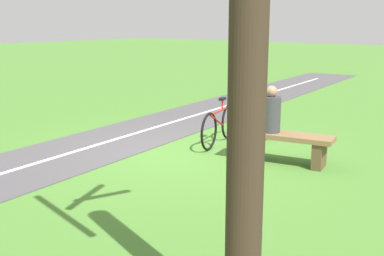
{
  "coord_description": "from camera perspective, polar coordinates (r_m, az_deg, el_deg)",
  "views": [
    {
      "loc": [
        -5.43,
        6.33,
        2.33
      ],
      "look_at": [
        -0.97,
        0.82,
        0.73
      ],
      "focal_mm": 44.97,
      "sensor_mm": 36.0,
      "label": 1
    }
  ],
  "objects": [
    {
      "name": "tree_far_left",
      "position": [
        3.26,
        6.42,
        9.27
      ],
      "size": [
        1.09,
        1.17,
        4.82
      ],
      "color": "#38281E",
      "rests_on": "ground_plane"
    },
    {
      "name": "bicycle",
      "position": [
        9.16,
        3.25,
        0.34
      ],
      "size": [
        0.45,
        1.66,
        0.88
      ],
      "rotation": [
        0.0,
        0.0,
        1.82
      ],
      "color": "black",
      "rests_on": "ground_plane"
    },
    {
      "name": "ground_plane",
      "position": [
        8.66,
        -1.56,
        -2.89
      ],
      "size": [
        80.0,
        80.0,
        0.0
      ],
      "primitive_type": "plane",
      "color": "#477A2D"
    },
    {
      "name": "backpack",
      "position": [
        9.63,
        7.7,
        -0.24
      ],
      "size": [
        0.38,
        0.3,
        0.38
      ],
      "rotation": [
        0.0,
        0.0,
        3.0
      ],
      "color": "black",
      "rests_on": "ground_plane"
    },
    {
      "name": "person_seated",
      "position": [
        8.05,
        9.33,
        1.87
      ],
      "size": [
        0.39,
        0.39,
        0.77
      ],
      "rotation": [
        0.0,
        0.0,
        0.2
      ],
      "color": "#38383D",
      "rests_on": "bench"
    },
    {
      "name": "bench",
      "position": [
        8.1,
        10.45,
        -1.68
      ],
      "size": [
        1.78,
        0.8,
        0.5
      ],
      "rotation": [
        0.0,
        0.0,
        0.2
      ],
      "color": "brown",
      "rests_on": "ground_plane"
    }
  ]
}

